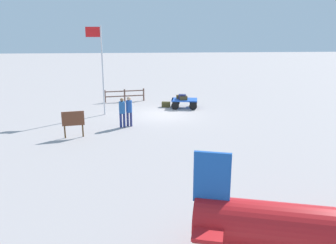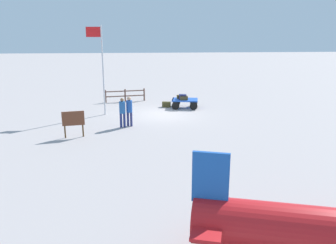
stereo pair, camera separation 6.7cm
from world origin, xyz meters
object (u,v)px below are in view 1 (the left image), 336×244
(signboard, at_px, (73,120))
(worker_lead, at_px, (122,110))
(flagpole, at_px, (100,62))
(suitcase_navy, at_px, (166,104))
(suitcase_olive, at_px, (180,97))
(suitcase_maroon, at_px, (182,97))
(suitcase_dark, at_px, (183,98))
(luggage_cart, at_px, (184,102))
(worker_trailing, at_px, (129,109))

(signboard, bearing_deg, worker_lead, -145.04)
(flagpole, bearing_deg, suitcase_navy, -155.97)
(suitcase_olive, bearing_deg, suitcase_navy, -8.73)
(suitcase_maroon, height_order, worker_lead, worker_lead)
(suitcase_dark, relative_size, suitcase_navy, 0.88)
(flagpole, xyz_separation_m, signboard, (1.02, 4.99, -2.56))
(suitcase_dark, xyz_separation_m, flagpole, (5.63, 1.34, 2.71))
(suitcase_dark, xyz_separation_m, signboard, (6.65, 6.33, 0.15))
(luggage_cart, distance_m, suitcase_olive, 0.49)
(flagpole, bearing_deg, suitcase_maroon, -165.74)
(suitcase_olive, distance_m, worker_trailing, 6.01)
(suitcase_maroon, xyz_separation_m, signboard, (6.59, 6.40, 0.10))
(luggage_cart, xyz_separation_m, suitcase_navy, (1.31, -0.38, -0.28))
(suitcase_navy, xyz_separation_m, flagpole, (4.43, 1.97, 3.31))
(suitcase_dark, height_order, flagpole, flagpole)
(worker_lead, height_order, signboard, worker_lead)
(luggage_cart, xyz_separation_m, worker_trailing, (3.86, 4.62, 0.58))
(suitcase_maroon, bearing_deg, worker_lead, 48.72)
(suitcase_maroon, bearing_deg, flagpole, 14.26)
(suitcase_navy, bearing_deg, worker_lead, 60.54)
(suitcase_maroon, bearing_deg, luggage_cart, -133.04)
(suitcase_dark, distance_m, worker_trailing, 5.76)
(suitcase_navy, bearing_deg, suitcase_olive, 171.27)
(flagpole, distance_m, signboard, 5.70)
(worker_lead, bearing_deg, suitcase_navy, -119.46)
(suitcase_dark, bearing_deg, signboard, 43.57)
(suitcase_olive, xyz_separation_m, suitcase_navy, (1.01, -0.15, -0.59))
(flagpole, bearing_deg, suitcase_olive, -161.50)
(luggage_cart, distance_m, suitcase_maroon, 0.45)
(worker_trailing, bearing_deg, suitcase_maroon, -129.73)
(suitcase_dark, bearing_deg, flagpole, 13.38)
(flagpole, relative_size, signboard, 4.09)
(suitcase_maroon, height_order, worker_trailing, worker_trailing)
(suitcase_dark, bearing_deg, worker_trailing, 49.30)
(signboard, bearing_deg, flagpole, -101.57)
(luggage_cart, relative_size, suitcase_dark, 3.52)
(suitcase_olive, distance_m, signboard, 9.38)
(luggage_cart, xyz_separation_m, flagpole, (5.74, 1.60, 3.03))
(suitcase_olive, distance_m, suitcase_navy, 1.18)
(worker_lead, relative_size, worker_trailing, 0.98)
(luggage_cart, distance_m, flagpole, 6.68)
(suitcase_dark, relative_size, worker_trailing, 0.32)
(suitcase_olive, relative_size, worker_lead, 0.28)
(worker_trailing, bearing_deg, worker_lead, 28.45)
(luggage_cart, bearing_deg, suitcase_maroon, 46.96)
(worker_lead, bearing_deg, suitcase_olive, -128.01)
(flagpole, bearing_deg, suitcase_dark, -166.62)
(luggage_cart, bearing_deg, suitcase_olive, -36.44)
(suitcase_navy, distance_m, signboard, 8.87)
(luggage_cart, relative_size, worker_trailing, 1.14)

